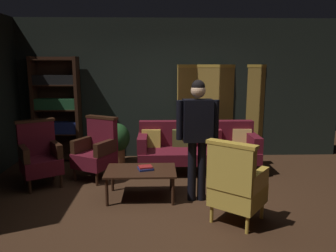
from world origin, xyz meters
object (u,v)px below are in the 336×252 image
object	(u,v)px
bookshelf	(57,108)
book_red_leather	(145,167)
armchair_gilt_accent	(236,184)
armchair_wing_right	(40,155)
standing_figure	(198,129)
potted_plant	(117,140)
folding_screen	(228,110)
coffee_table	(141,173)
velvet_couch	(197,146)
book_navy_cloth	(146,169)
armchair_wing_left	(97,150)

from	to	relation	value
bookshelf	book_red_leather	bearing A→B (deg)	-47.00
armchair_gilt_accent	armchair_wing_right	world-z (taller)	same
bookshelf	standing_figure	world-z (taller)	bookshelf
potted_plant	bookshelf	bearing A→B (deg)	169.20
folding_screen	book_red_leather	size ratio (longest dim) A/B	11.40
book_red_leather	potted_plant	bearing A→B (deg)	109.76
coffee_table	book_red_leather	xyz separation A→B (m)	(0.07, 0.01, 0.09)
bookshelf	velvet_couch	world-z (taller)	bookshelf
armchair_wing_right	standing_figure	xyz separation A→B (m)	(2.42, -0.66, 0.54)
bookshelf	potted_plant	distance (m)	1.36
velvet_couch	book_navy_cloth	size ratio (longest dim) A/B	10.44
armchair_wing_left	book_navy_cloth	bearing A→B (deg)	-44.90
velvet_couch	armchair_wing_right	world-z (taller)	armchair_wing_right
coffee_table	armchair_wing_right	distance (m)	1.72
folding_screen	armchair_wing_left	size ratio (longest dim) A/B	2.05
bookshelf	armchair_gilt_accent	distance (m)	4.05
velvet_couch	standing_figure	xyz separation A→B (m)	(-0.16, -1.31, 0.57)
book_red_leather	coffee_table	bearing A→B (deg)	-172.61
book_navy_cloth	armchair_gilt_accent	bearing A→B (deg)	-35.51
velvet_couch	potted_plant	world-z (taller)	velvet_couch
armchair_gilt_accent	potted_plant	distance (m)	3.05
coffee_table	bookshelf	bearing A→B (deg)	131.78
armchair_wing_left	book_red_leather	distance (m)	1.20
folding_screen	armchair_wing_right	bearing A→B (deg)	-154.81
bookshelf	folding_screen	bearing A→B (deg)	2.81
armchair_wing_right	armchair_gilt_accent	bearing A→B (deg)	-25.61
folding_screen	velvet_couch	xyz separation A→B (m)	(-0.73, -0.91, -0.53)
armchair_wing_left	potted_plant	size ratio (longest dim) A/B	1.33
book_navy_cloth	velvet_couch	bearing A→B (deg)	53.52
bookshelf	armchair_wing_right	size ratio (longest dim) A/B	1.97
coffee_table	potted_plant	bearing A→B (deg)	107.64
bookshelf	book_red_leather	xyz separation A→B (m)	(1.81, -1.94, -0.60)
folding_screen	armchair_gilt_accent	world-z (taller)	folding_screen
bookshelf	armchair_gilt_accent	world-z (taller)	bookshelf
folding_screen	bookshelf	bearing A→B (deg)	-177.19
armchair_wing_left	standing_figure	distance (m)	1.92
coffee_table	standing_figure	xyz separation A→B (m)	(0.79, -0.10, 0.65)
standing_figure	potted_plant	world-z (taller)	standing_figure
armchair_gilt_accent	book_navy_cloth	world-z (taller)	armchair_gilt_accent
folding_screen	book_navy_cloth	size ratio (longest dim) A/B	10.49
armchair_wing_right	potted_plant	size ratio (longest dim) A/B	1.33
armchair_gilt_accent	standing_figure	world-z (taller)	standing_figure
armchair_gilt_accent	potted_plant	size ratio (longest dim) A/B	1.33
bookshelf	standing_figure	size ratio (longest dim) A/B	1.20
coffee_table	potted_plant	size ratio (longest dim) A/B	1.28
velvet_couch	book_red_leather	world-z (taller)	velvet_couch
book_red_leather	book_navy_cloth	bearing A→B (deg)	0.00
armchair_wing_right	standing_figure	size ratio (longest dim) A/B	0.61
folding_screen	potted_plant	distance (m)	2.33
coffee_table	armchair_wing_right	xyz separation A→B (m)	(-1.63, 0.56, 0.12)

